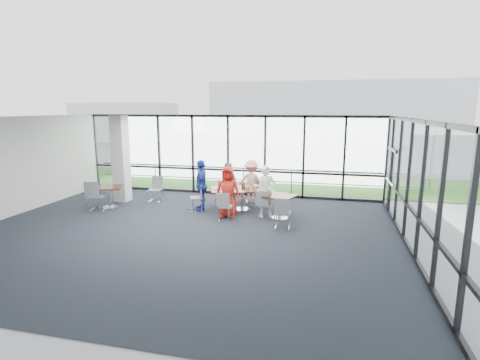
% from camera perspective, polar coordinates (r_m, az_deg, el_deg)
% --- Properties ---
extents(floor, '(12.00, 10.00, 0.02)m').
position_cam_1_polar(floor, '(10.75, -8.92, -8.03)').
color(floor, '#222631').
rests_on(floor, ground).
extents(ceiling, '(12.00, 10.00, 0.04)m').
position_cam_1_polar(ceiling, '(10.18, -9.45, 9.32)').
color(ceiling, white).
rests_on(ceiling, ground).
extents(wall_front, '(12.00, 0.10, 3.20)m').
position_cam_1_polar(wall_front, '(6.19, -27.42, -7.80)').
color(wall_front, silver).
rests_on(wall_front, ground).
extents(curtain_wall_back, '(12.00, 0.10, 3.20)m').
position_cam_1_polar(curtain_wall_back, '(15.03, -1.82, 3.80)').
color(curtain_wall_back, white).
rests_on(curtain_wall_back, ground).
extents(curtain_wall_right, '(0.10, 10.00, 3.20)m').
position_cam_1_polar(curtain_wall_right, '(9.77, 25.33, -1.10)').
color(curtain_wall_right, white).
rests_on(curtain_wall_right, ground).
extents(exit_door, '(0.12, 1.60, 2.10)m').
position_cam_1_polar(exit_door, '(13.50, 22.02, -0.17)').
color(exit_door, black).
rests_on(exit_door, ground).
extents(structural_column, '(0.50, 0.50, 3.20)m').
position_cam_1_polar(structural_column, '(14.62, -17.72, 3.09)').
color(structural_column, silver).
rests_on(structural_column, ground).
extents(apron, '(80.00, 70.00, 0.02)m').
position_cam_1_polar(apron, '(20.08, 1.99, 0.92)').
color(apron, gray).
rests_on(apron, ground).
extents(grass_strip, '(80.00, 5.00, 0.01)m').
position_cam_1_polar(grass_strip, '(18.15, 0.72, -0.05)').
color(grass_strip, '#265E1D').
rests_on(grass_strip, ground).
extents(hangar_main, '(24.00, 10.00, 6.00)m').
position_cam_1_polar(hangar_main, '(41.38, 13.84, 9.95)').
color(hangar_main, silver).
rests_on(hangar_main, ground).
extents(hangar_aux, '(10.00, 6.00, 4.00)m').
position_cam_1_polar(hangar_aux, '(43.38, -17.04, 8.50)').
color(hangar_aux, silver).
rests_on(hangar_aux, ground).
extents(guard_rail, '(12.00, 0.06, 0.06)m').
position_cam_1_polar(guard_rail, '(15.77, -1.22, 0.09)').
color(guard_rail, '#2D2D33').
rests_on(guard_rail, ground).
extents(main_table, '(2.35, 1.75, 0.75)m').
position_cam_1_polar(main_table, '(12.84, 0.31, -1.77)').
color(main_table, '#32180C').
rests_on(main_table, ground).
extents(side_table_left, '(1.07, 1.07, 0.75)m').
position_cam_1_polar(side_table_left, '(13.87, -19.28, -1.47)').
color(side_table_left, '#32180C').
rests_on(side_table_left, ground).
extents(side_table_right, '(1.12, 1.12, 0.75)m').
position_cam_1_polar(side_table_right, '(11.88, 6.14, -2.90)').
color(side_table_right, '#32180C').
rests_on(side_table_right, ground).
extents(diner_near_left, '(0.84, 0.58, 1.65)m').
position_cam_1_polar(diner_near_left, '(11.95, -1.88, -1.83)').
color(diner_near_left, red).
rests_on(diner_near_left, ground).
extents(diner_near_right, '(0.75, 0.70, 1.67)m').
position_cam_1_polar(diner_near_right, '(11.98, 4.05, -1.77)').
color(diner_near_right, white).
rests_on(diner_near_right, ground).
extents(diner_far_left, '(0.85, 0.68, 1.52)m').
position_cam_1_polar(diner_far_left, '(13.69, -1.95, -0.47)').
color(diner_far_left, gray).
rests_on(diner_far_left, ground).
extents(diner_far_right, '(1.08, 0.64, 1.59)m').
position_cam_1_polar(diner_far_right, '(13.79, 1.73, -0.24)').
color(diner_far_right, pink).
rests_on(diner_far_right, ground).
extents(diner_end, '(0.86, 1.15, 1.75)m').
position_cam_1_polar(diner_end, '(12.80, -5.91, -0.80)').
color(diner_end, '#22369B').
rests_on(diner_end, ground).
extents(chair_main_nl, '(0.48, 0.48, 0.86)m').
position_cam_1_polar(chair_main_nl, '(11.75, -2.22, -4.02)').
color(chair_main_nl, gray).
rests_on(chair_main_nl, ground).
extents(chair_main_nr, '(0.48, 0.48, 0.88)m').
position_cam_1_polar(chair_main_nr, '(11.97, 3.68, -3.71)').
color(chair_main_nr, gray).
rests_on(chair_main_nr, ground).
extents(chair_main_fl, '(0.52, 0.52, 0.92)m').
position_cam_1_polar(chair_main_fl, '(13.79, -1.88, -1.66)').
color(chair_main_fl, gray).
rests_on(chair_main_fl, ground).
extents(chair_main_fr, '(0.52, 0.52, 0.87)m').
position_cam_1_polar(chair_main_fr, '(13.95, 1.78, -1.62)').
color(chair_main_fr, gray).
rests_on(chair_main_fr, ground).
extents(chair_main_end, '(0.58, 0.58, 0.88)m').
position_cam_1_polar(chair_main_end, '(12.89, -6.61, -2.70)').
color(chair_main_end, gray).
rests_on(chair_main_end, ground).
extents(chair_spare_la, '(0.61, 0.61, 1.01)m').
position_cam_1_polar(chair_spare_la, '(13.69, -20.91, -2.29)').
color(chair_spare_la, gray).
rests_on(chair_spare_la, ground).
extents(chair_spare_lb, '(0.49, 0.49, 0.90)m').
position_cam_1_polar(chair_spare_lb, '(14.35, -12.83, -1.46)').
color(chair_spare_lb, gray).
rests_on(chair_spare_lb, ground).
extents(chair_spare_r, '(0.45, 0.45, 0.92)m').
position_cam_1_polar(chair_spare_r, '(10.96, 6.49, -5.03)').
color(chair_spare_r, gray).
rests_on(chair_spare_r, ground).
extents(plate_nl, '(0.26, 0.26, 0.01)m').
position_cam_1_polar(plate_nl, '(12.47, -2.06, -1.60)').
color(plate_nl, white).
rests_on(plate_nl, main_table).
extents(plate_nr, '(0.25, 0.25, 0.01)m').
position_cam_1_polar(plate_nr, '(12.57, 3.20, -1.51)').
color(plate_nr, white).
rests_on(plate_nr, main_table).
extents(plate_fl, '(0.26, 0.26, 0.01)m').
position_cam_1_polar(plate_fl, '(13.20, -1.89, -0.90)').
color(plate_fl, white).
rests_on(plate_fl, main_table).
extents(plate_fr, '(0.24, 0.24, 0.01)m').
position_cam_1_polar(plate_fr, '(13.26, 2.47, -0.85)').
color(plate_fr, white).
rests_on(plate_fr, main_table).
extents(plate_end, '(0.27, 0.27, 0.01)m').
position_cam_1_polar(plate_end, '(12.81, -3.64, -1.28)').
color(plate_end, white).
rests_on(plate_end, main_table).
extents(tumbler_a, '(0.07, 0.07, 0.14)m').
position_cam_1_polar(tumbler_a, '(12.54, -0.69, -1.24)').
color(tumbler_a, white).
rests_on(tumbler_a, main_table).
extents(tumbler_b, '(0.07, 0.07, 0.13)m').
position_cam_1_polar(tumbler_b, '(12.64, 1.71, -1.16)').
color(tumbler_b, white).
rests_on(tumbler_b, main_table).
extents(tumbler_c, '(0.07, 0.07, 0.14)m').
position_cam_1_polar(tumbler_c, '(13.04, 0.66, -0.76)').
color(tumbler_c, white).
rests_on(tumbler_c, main_table).
extents(tumbler_d, '(0.07, 0.07, 0.15)m').
position_cam_1_polar(tumbler_d, '(12.55, -3.04, -1.23)').
color(tumbler_d, white).
rests_on(tumbler_d, main_table).
extents(menu_a, '(0.38, 0.31, 0.00)m').
position_cam_1_polar(menu_a, '(12.31, -0.12, -1.79)').
color(menu_a, silver).
rests_on(menu_a, main_table).
extents(menu_b, '(0.34, 0.29, 0.00)m').
position_cam_1_polar(menu_b, '(12.57, 4.65, -1.56)').
color(menu_b, silver).
rests_on(menu_b, main_table).
extents(menu_c, '(0.38, 0.35, 0.00)m').
position_cam_1_polar(menu_c, '(13.18, 0.81, -0.94)').
color(menu_c, silver).
rests_on(menu_c, main_table).
extents(condiment_caddy, '(0.10, 0.07, 0.04)m').
position_cam_1_polar(condiment_caddy, '(12.91, 0.61, -1.10)').
color(condiment_caddy, black).
rests_on(condiment_caddy, main_table).
extents(ketchup_bottle, '(0.06, 0.06, 0.18)m').
position_cam_1_polar(ketchup_bottle, '(12.81, 0.37, -0.88)').
color(ketchup_bottle, '#990300').
rests_on(ketchup_bottle, main_table).
extents(green_bottle, '(0.05, 0.05, 0.20)m').
position_cam_1_polar(green_bottle, '(12.84, 0.66, -0.81)').
color(green_bottle, '#1E782C').
rests_on(green_bottle, main_table).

